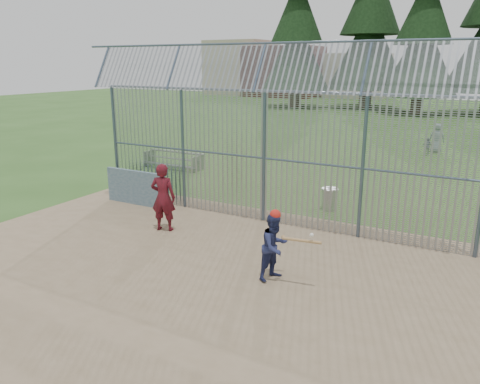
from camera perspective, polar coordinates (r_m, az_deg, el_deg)
The scene contains 12 objects.
ground at distance 11.91m, azimuth -4.70°, elevation -8.31°, with size 120.00×120.00×0.00m, color #2D511E.
dirt_infield at distance 11.53m, azimuth -6.09°, elevation -9.13°, with size 14.00×10.00×0.02m, color #756047.
dugout_wall at distance 16.56m, azimuth -12.53°, elevation 0.52°, with size 2.50×0.12×1.20m, color #38566B.
batter at distance 10.63m, azimuth 4.24°, elevation -6.67°, with size 0.75×0.59×1.55m, color navy.
onlooker at distance 13.76m, azimuth -9.35°, elevation -0.64°, with size 0.73×0.48×2.00m, color maroon.
bg_kid_standing at distance 27.78m, azimuth 22.87°, elevation 6.08°, with size 0.81×0.52×1.65m, color slate.
bg_kid_seated at distance 26.94m, azimuth 21.90°, elevation 5.16°, with size 0.55×0.23×0.95m, color slate.
batting_gear at distance 10.30m, azimuth 5.07°, elevation -3.53°, with size 1.25×0.37×0.59m.
trash_can at distance 15.97m, azimuth 10.86°, elevation -0.83°, with size 0.56×0.56×0.82m.
bleacher at distance 22.24m, azimuth -8.17°, elevation 3.98°, with size 3.00×0.95×0.72m.
backstop_fence at distance 13.41m, azimuth 9.81°, elevation 4.80°, with size 20.09×0.81×5.30m.
distant_buildings at distance 71.78m, azimuth 4.97°, elevation 14.52°, with size 26.50×10.50×8.00m.
Camera 1 is at (6.09, -9.04, 4.81)m, focal length 35.00 mm.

